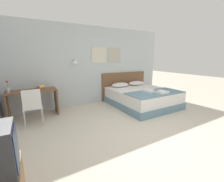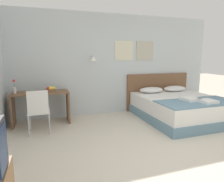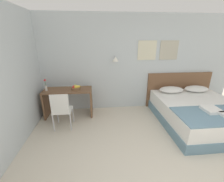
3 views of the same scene
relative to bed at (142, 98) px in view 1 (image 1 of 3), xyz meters
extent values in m
plane|color=beige|center=(-1.43, -1.78, -0.28)|extent=(24.00, 24.00, 0.00)
cube|color=silver|center=(-1.43, 1.13, 1.05)|extent=(5.97, 0.06, 2.65)
cube|color=beige|center=(-1.08, 1.09, 1.42)|extent=(0.52, 0.02, 0.52)
cube|color=#B7B29E|center=(-0.45, 1.09, 1.42)|extent=(0.52, 0.02, 0.52)
cylinder|color=#B2B2B7|center=(-1.98, 1.02, 1.27)|extent=(0.02, 0.16, 0.02)
cone|color=white|center=(-1.98, 0.93, 1.22)|extent=(0.17, 0.17, 0.12)
cube|color=#66899E|center=(0.00, 0.00, -0.17)|extent=(1.85, 2.08, 0.22)
cube|color=white|center=(0.00, 0.00, 0.11)|extent=(1.81, 2.04, 0.34)
cube|color=brown|center=(0.00, 1.07, 0.25)|extent=(1.97, 0.06, 1.05)
ellipsoid|color=white|center=(-0.38, 0.78, 0.36)|extent=(0.68, 0.42, 0.15)
ellipsoid|color=white|center=(0.38, 0.78, 0.36)|extent=(0.68, 0.42, 0.15)
cube|color=#66899E|center=(0.00, -0.60, 0.29)|extent=(1.79, 0.83, 0.02)
cube|color=white|center=(-0.10, -0.46, 0.33)|extent=(0.33, 0.35, 0.06)
cube|color=white|center=(0.11, -0.75, 0.33)|extent=(0.32, 0.33, 0.06)
cube|color=brown|center=(-3.27, 0.73, 0.46)|extent=(1.24, 0.53, 0.03)
cube|color=brown|center=(-3.87, 0.73, 0.08)|extent=(0.04, 0.48, 0.72)
cube|color=brown|center=(-2.67, 0.73, 0.08)|extent=(0.04, 0.48, 0.72)
cube|color=white|center=(-3.31, 0.17, 0.17)|extent=(0.42, 0.42, 0.02)
cube|color=white|center=(-3.31, -0.02, 0.40)|extent=(0.39, 0.03, 0.46)
cylinder|color=#B7B7BC|center=(-3.50, 0.36, -0.06)|extent=(0.03, 0.03, 0.43)
cylinder|color=#B7B7BC|center=(-3.12, 0.36, -0.06)|extent=(0.03, 0.03, 0.43)
cylinder|color=#B7B7BC|center=(-3.50, -0.02, -0.06)|extent=(0.03, 0.03, 0.43)
cylinder|color=#B7B7BC|center=(-3.12, -0.02, -0.06)|extent=(0.03, 0.03, 0.43)
cylinder|color=brown|center=(-3.06, 0.72, 0.51)|extent=(0.23, 0.23, 0.05)
ellipsoid|color=yellow|center=(-3.02, 0.71, 0.56)|extent=(0.20, 0.14, 0.07)
sphere|color=#B2C156|center=(-3.07, 0.77, 0.55)|extent=(0.09, 0.09, 0.09)
sphere|color=red|center=(-3.09, 0.70, 0.55)|extent=(0.08, 0.08, 0.08)
cylinder|color=silver|center=(-3.79, 0.69, 0.55)|extent=(0.06, 0.06, 0.14)
cylinder|color=#3D7538|center=(-3.79, 0.69, 0.69)|extent=(0.01, 0.01, 0.14)
sphere|color=#DB3838|center=(-3.79, 0.69, 0.76)|extent=(0.06, 0.06, 0.06)
cube|color=navy|center=(-3.51, -2.28, 0.54)|extent=(0.01, 0.33, 0.36)
camera|label=1|loc=(-3.36, -3.79, 1.34)|focal=24.00mm
camera|label=2|loc=(-3.15, -4.02, 1.29)|focal=32.00mm
camera|label=3|loc=(-2.47, -3.06, 1.79)|focal=24.00mm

